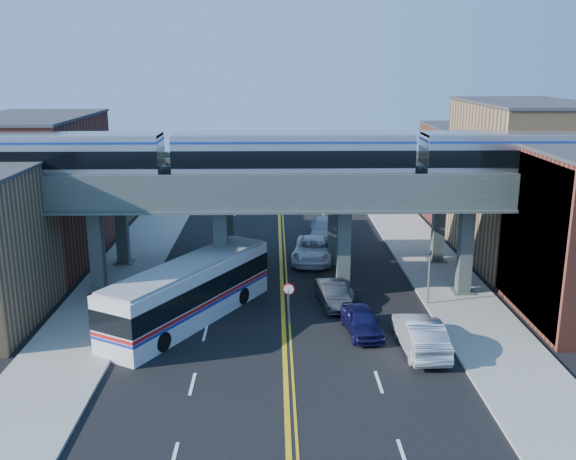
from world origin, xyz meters
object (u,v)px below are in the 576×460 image
object	(u,v)px
transit_bus	(190,292)
car_parked_curb	(420,334)
transit_train	(293,157)
car_lane_c	(313,250)
stop_sign	(289,297)
traffic_signal	(429,271)
car_lane_a	(362,321)
car_lane_d	(324,229)
car_lane_b	(333,294)

from	to	relation	value
transit_bus	car_parked_curb	world-z (taller)	transit_bus
transit_train	car_lane_c	xyz separation A→B (m)	(1.80, 7.67, -8.34)
transit_train	car_lane_c	distance (m)	11.47
stop_sign	car_parked_curb	size ratio (longest dim) A/B	0.47
transit_train	traffic_signal	xyz separation A→B (m)	(8.52, -2.00, -6.93)
stop_sign	car_lane_a	xyz separation A→B (m)	(4.13, -1.19, -1.00)
car_lane_a	car_parked_curb	world-z (taller)	car_parked_curb
car_lane_d	traffic_signal	bearing A→B (deg)	-65.77
car_lane_d	car_lane_a	bearing A→B (deg)	-82.47
transit_train	car_lane_c	bearing A→B (deg)	76.76
traffic_signal	car_parked_curb	world-z (taller)	traffic_signal
transit_train	car_lane_c	world-z (taller)	transit_train
car_lane_a	car_parked_curb	bearing A→B (deg)	-47.00
transit_bus	car_lane_c	bearing A→B (deg)	-4.53
traffic_signal	car_lane_b	world-z (taller)	traffic_signal
transit_bus	car_parked_curb	bearing A→B (deg)	-79.49
car_lane_a	stop_sign	bearing A→B (deg)	156.91
traffic_signal	car_lane_d	world-z (taller)	traffic_signal
transit_bus	car_lane_b	size ratio (longest dim) A/B	2.84
car_lane_c	car_lane_b	bearing A→B (deg)	-77.91
transit_bus	car_lane_c	size ratio (longest dim) A/B	2.02
traffic_signal	car_lane_c	xyz separation A→B (m)	(-6.71, 9.67, -1.41)
transit_train	stop_sign	size ratio (longest dim) A/B	17.60
transit_bus	car_lane_c	xyz separation A→B (m)	(8.05, 11.68, -0.86)
car_lane_a	car_parked_curb	distance (m)	3.69
stop_sign	car_lane_d	world-z (taller)	stop_sign
stop_sign	transit_bus	size ratio (longest dim) A/B	0.20
transit_bus	car_lane_a	xyz separation A→B (m)	(9.99, -2.18, -0.99)
stop_sign	car_lane_a	distance (m)	4.41
car_lane_a	car_lane_c	world-z (taller)	car_lane_c
car_lane_b	car_lane_c	world-z (taller)	car_lane_c
stop_sign	transit_train	bearing A→B (deg)	85.63
car_lane_d	car_parked_curb	world-z (taller)	car_parked_curb
transit_train	car_lane_c	size ratio (longest dim) A/B	7.25
car_lane_b	car_lane_c	distance (m)	9.50
traffic_signal	car_lane_b	distance (m)	6.20
car_lane_b	car_lane_c	xyz separation A→B (m)	(-0.71, 9.47, 0.14)
transit_train	car_lane_b	size ratio (longest dim) A/B	10.20
stop_sign	car_lane_d	xyz separation A→B (m)	(3.56, 19.15, -0.90)
stop_sign	car_lane_d	size ratio (longest dim) A/B	0.44
car_lane_c	car_parked_curb	size ratio (longest dim) A/B	1.13
transit_train	transit_bus	xyz separation A→B (m)	(-6.25, -4.01, -7.48)
traffic_signal	car_parked_curb	bearing A→B (deg)	-106.58
stop_sign	car_lane_c	xyz separation A→B (m)	(2.19, 12.67, -0.87)
car_lane_b	car_lane_c	bearing A→B (deg)	87.36
traffic_signal	transit_bus	xyz separation A→B (m)	(-14.76, -2.01, -0.55)
transit_train	car_lane_d	world-z (taller)	transit_train
car_lane_c	transit_bus	bearing A→B (deg)	-116.81
stop_sign	traffic_signal	xyz separation A→B (m)	(8.90, 3.00, 0.54)
car_lane_c	car_lane_d	size ratio (longest dim) A/B	1.07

